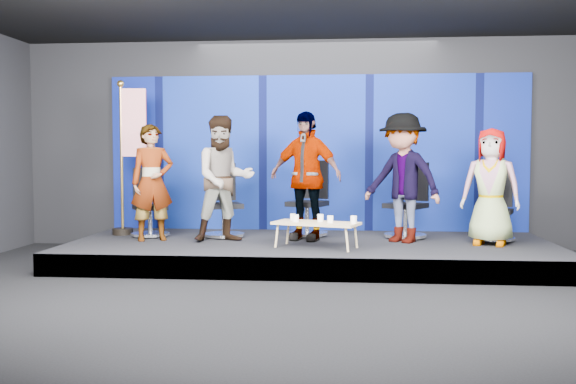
% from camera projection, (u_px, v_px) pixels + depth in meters
% --- Properties ---
extents(ground, '(10.00, 10.00, 0.00)m').
position_uv_depth(ground, '(298.00, 300.00, 6.95)').
color(ground, black).
rests_on(ground, ground).
extents(room_walls, '(10.02, 8.02, 3.51)m').
position_uv_depth(room_walls, '(298.00, 74.00, 6.81)').
color(room_walls, black).
rests_on(room_walls, ground).
extents(riser, '(7.00, 3.00, 0.30)m').
position_uv_depth(riser, '(311.00, 251.00, 9.43)').
color(riser, black).
rests_on(riser, ground).
extents(backdrop, '(7.00, 0.08, 2.60)m').
position_uv_depth(backdrop, '(316.00, 153.00, 10.78)').
color(backdrop, '#081162').
rests_on(backdrop, riser).
extents(chair_a, '(0.81, 0.81, 1.06)m').
position_uv_depth(chair_a, '(149.00, 214.00, 9.99)').
color(chair_a, silver).
rests_on(chair_a, riser).
extents(panelist_a, '(0.75, 0.65, 1.72)m').
position_uv_depth(panelist_a, '(152.00, 183.00, 9.48)').
color(panelist_a, black).
rests_on(panelist_a, riser).
extents(chair_b, '(0.84, 0.84, 1.14)m').
position_uv_depth(chair_b, '(223.00, 213.00, 9.91)').
color(chair_b, silver).
rests_on(chair_b, riser).
extents(panelist_b, '(1.09, 0.99, 1.85)m').
position_uv_depth(panelist_b, '(224.00, 179.00, 9.37)').
color(panelist_b, black).
rests_on(panelist_b, riser).
extents(chair_c, '(0.85, 0.85, 1.18)m').
position_uv_depth(chair_c, '(309.00, 211.00, 10.05)').
color(chair_c, silver).
rests_on(chair_c, riser).
extents(panelist_c, '(1.21, 0.82, 1.91)m').
position_uv_depth(panelist_c, '(305.00, 176.00, 9.52)').
color(panelist_c, black).
rests_on(panelist_c, riser).
extents(chair_d, '(0.91, 0.91, 1.16)m').
position_uv_depth(chair_d, '(407.00, 213.00, 9.80)').
color(chair_d, silver).
rests_on(chair_d, riser).
extents(panelist_d, '(1.39, 1.26, 1.87)m').
position_uv_depth(panelist_d, '(403.00, 178.00, 9.29)').
color(panelist_d, black).
rests_on(panelist_d, riser).
extents(chair_e, '(0.73, 0.73, 1.02)m').
position_uv_depth(chair_e, '(496.00, 218.00, 9.50)').
color(chair_e, silver).
rests_on(chair_e, riser).
extents(panelist_e, '(0.94, 0.77, 1.65)m').
position_uv_depth(panelist_e, '(491.00, 187.00, 9.02)').
color(panelist_e, black).
rests_on(panelist_e, riser).
extents(coffee_table, '(1.25, 0.83, 0.36)m').
position_uv_depth(coffee_table, '(316.00, 224.00, 8.75)').
color(coffee_table, tan).
rests_on(coffee_table, riser).
extents(mug_a, '(0.08, 0.08, 0.09)m').
position_uv_depth(mug_a, '(293.00, 217.00, 8.99)').
color(mug_a, white).
rests_on(mug_a, coffee_table).
extents(mug_b, '(0.08, 0.08, 0.10)m').
position_uv_depth(mug_b, '(296.00, 218.00, 8.79)').
color(mug_b, white).
rests_on(mug_b, coffee_table).
extents(mug_c, '(0.08, 0.08, 0.10)m').
position_uv_depth(mug_c, '(320.00, 218.00, 8.82)').
color(mug_c, white).
rests_on(mug_c, coffee_table).
extents(mug_d, '(0.08, 0.08, 0.10)m').
position_uv_depth(mug_d, '(330.00, 219.00, 8.66)').
color(mug_d, white).
rests_on(mug_d, coffee_table).
extents(mug_e, '(0.09, 0.09, 0.10)m').
position_uv_depth(mug_e, '(354.00, 220.00, 8.59)').
color(mug_e, white).
rests_on(mug_e, coffee_table).
extents(flag_stand, '(0.56, 0.32, 2.44)m').
position_uv_depth(flag_stand, '(129.00, 153.00, 10.13)').
color(flag_stand, black).
rests_on(flag_stand, riser).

